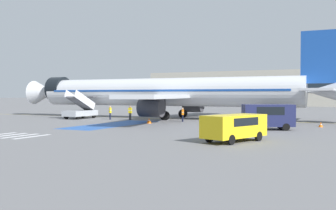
{
  "coord_description": "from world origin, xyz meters",
  "views": [
    {
      "loc": [
        23.82,
        -46.54,
        3.11
      ],
      "look_at": [
        2.44,
        -2.11,
        1.82
      ],
      "focal_mm": 42.0,
      "sensor_mm": 36.0,
      "label": 1
    }
  ],
  "objects_px": {
    "service_van_0": "(234,125)",
    "terminal_building": "(301,88)",
    "airliner": "(167,92)",
    "ground_crew_2": "(183,114)",
    "fuel_tanker": "(274,102)",
    "boarding_stairs_forward": "(81,111)",
    "service_van_2": "(268,115)",
    "ground_crew_1": "(110,112)",
    "baggage_cart": "(230,123)",
    "traffic_cone_0": "(149,121)",
    "traffic_cone_1": "(321,125)",
    "ground_crew_0": "(130,112)"
  },
  "relations": [
    {
      "from": "fuel_tanker",
      "to": "service_van_2",
      "type": "distance_m",
      "value": 35.18
    },
    {
      "from": "airliner",
      "to": "terminal_building",
      "type": "height_order",
      "value": "airliner"
    },
    {
      "from": "airliner",
      "to": "fuel_tanker",
      "type": "bearing_deg",
      "value": -21.91
    },
    {
      "from": "service_van_0",
      "to": "fuel_tanker",
      "type": "bearing_deg",
      "value": -61.62
    },
    {
      "from": "service_van_0",
      "to": "terminal_building",
      "type": "relative_size",
      "value": 0.06
    },
    {
      "from": "service_van_0",
      "to": "ground_crew_0",
      "type": "distance_m",
      "value": 24.23
    },
    {
      "from": "service_van_0",
      "to": "baggage_cart",
      "type": "distance_m",
      "value": 13.23
    },
    {
      "from": "fuel_tanker",
      "to": "baggage_cart",
      "type": "distance_m",
      "value": 32.06
    },
    {
      "from": "boarding_stairs_forward",
      "to": "ground_crew_1",
      "type": "distance_m",
      "value": 4.7
    },
    {
      "from": "fuel_tanker",
      "to": "ground_crew_2",
      "type": "relative_size",
      "value": 6.72
    },
    {
      "from": "boarding_stairs_forward",
      "to": "fuel_tanker",
      "type": "xyz_separation_m",
      "value": [
        19.41,
        28.58,
        0.8
      ]
    },
    {
      "from": "fuel_tanker",
      "to": "service_van_0",
      "type": "distance_m",
      "value": 44.92
    },
    {
      "from": "airliner",
      "to": "ground_crew_0",
      "type": "relative_size",
      "value": 26.02
    },
    {
      "from": "ground_crew_1",
      "to": "traffic_cone_1",
      "type": "bearing_deg",
      "value": -142.82
    },
    {
      "from": "baggage_cart",
      "to": "service_van_0",
      "type": "bearing_deg",
      "value": 77.48
    },
    {
      "from": "traffic_cone_0",
      "to": "terminal_building",
      "type": "height_order",
      "value": "terminal_building"
    },
    {
      "from": "traffic_cone_0",
      "to": "service_van_2",
      "type": "bearing_deg",
      "value": -9.88
    },
    {
      "from": "ground_crew_0",
      "to": "terminal_building",
      "type": "relative_size",
      "value": 0.02
    },
    {
      "from": "airliner",
      "to": "boarding_stairs_forward",
      "type": "xyz_separation_m",
      "value": [
        -10.3,
        -4.56,
        -2.48
      ]
    },
    {
      "from": "airliner",
      "to": "ground_crew_2",
      "type": "xyz_separation_m",
      "value": [
        4.17,
        -4.42,
        -2.51
      ]
    },
    {
      "from": "airliner",
      "to": "traffic_cone_0",
      "type": "distance_m",
      "value": 9.11
    },
    {
      "from": "baggage_cart",
      "to": "traffic_cone_1",
      "type": "relative_size",
      "value": 6.22
    },
    {
      "from": "airliner",
      "to": "service_van_2",
      "type": "xyz_separation_m",
      "value": [
        15.12,
        -10.64,
        -2.09
      ]
    },
    {
      "from": "fuel_tanker",
      "to": "traffic_cone_1",
      "type": "bearing_deg",
      "value": -70.71
    },
    {
      "from": "traffic_cone_0",
      "to": "traffic_cone_1",
      "type": "relative_size",
      "value": 1.26
    },
    {
      "from": "service_van_2",
      "to": "traffic_cone_0",
      "type": "distance_m",
      "value": 13.45
    },
    {
      "from": "boarding_stairs_forward",
      "to": "fuel_tanker",
      "type": "relative_size",
      "value": 0.48
    },
    {
      "from": "fuel_tanker",
      "to": "service_van_2",
      "type": "relative_size",
      "value": 2.27
    },
    {
      "from": "service_van_2",
      "to": "ground_crew_1",
      "type": "bearing_deg",
      "value": 49.31
    },
    {
      "from": "service_van_0",
      "to": "ground_crew_2",
      "type": "relative_size",
      "value": 3.2
    },
    {
      "from": "baggage_cart",
      "to": "traffic_cone_0",
      "type": "height_order",
      "value": "baggage_cart"
    },
    {
      "from": "baggage_cart",
      "to": "airliner",
      "type": "bearing_deg",
      "value": -66.59
    },
    {
      "from": "ground_crew_2",
      "to": "traffic_cone_1",
      "type": "xyz_separation_m",
      "value": [
        14.94,
        -1.11,
        -0.68
      ]
    },
    {
      "from": "traffic_cone_1",
      "to": "ground_crew_1",
      "type": "bearing_deg",
      "value": 178.01
    },
    {
      "from": "service_van_0",
      "to": "baggage_cart",
      "type": "relative_size",
      "value": 1.73
    },
    {
      "from": "fuel_tanker",
      "to": "traffic_cone_0",
      "type": "height_order",
      "value": "fuel_tanker"
    },
    {
      "from": "ground_crew_0",
      "to": "fuel_tanker",
      "type": "bearing_deg",
      "value": 62.59
    },
    {
      "from": "boarding_stairs_forward",
      "to": "ground_crew_2",
      "type": "relative_size",
      "value": 3.25
    },
    {
      "from": "ground_crew_0",
      "to": "traffic_cone_1",
      "type": "distance_m",
      "value": 22.15
    },
    {
      "from": "boarding_stairs_forward",
      "to": "traffic_cone_1",
      "type": "xyz_separation_m",
      "value": [
        29.41,
        -0.98,
        -0.71
      ]
    },
    {
      "from": "fuel_tanker",
      "to": "service_van_0",
      "type": "bearing_deg",
      "value": -81.97
    },
    {
      "from": "ground_crew_1",
      "to": "terminal_building",
      "type": "xyz_separation_m",
      "value": [
        13.87,
        73.1,
        3.95
      ]
    },
    {
      "from": "boarding_stairs_forward",
      "to": "traffic_cone_0",
      "type": "bearing_deg",
      "value": -18.33
    },
    {
      "from": "airliner",
      "to": "fuel_tanker",
      "type": "height_order",
      "value": "airliner"
    },
    {
      "from": "service_van_2",
      "to": "ground_crew_1",
      "type": "xyz_separation_m",
      "value": [
        -20.72,
        5.96,
        -0.36
      ]
    },
    {
      "from": "ground_crew_0",
      "to": "ground_crew_2",
      "type": "relative_size",
      "value": 1.07
    },
    {
      "from": "service_van_2",
      "to": "boarding_stairs_forward",
      "type": "bearing_deg",
      "value": 51.91
    },
    {
      "from": "boarding_stairs_forward",
      "to": "fuel_tanker",
      "type": "height_order",
      "value": "boarding_stairs_forward"
    },
    {
      "from": "boarding_stairs_forward",
      "to": "baggage_cart",
      "type": "height_order",
      "value": "boarding_stairs_forward"
    },
    {
      "from": "service_van_2",
      "to": "terminal_building",
      "type": "relative_size",
      "value": 0.05
    }
  ]
}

